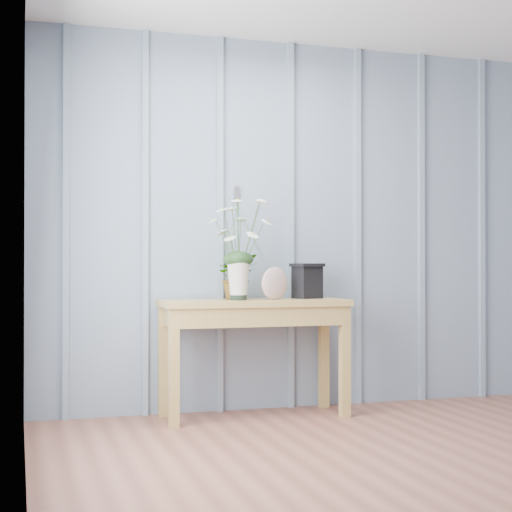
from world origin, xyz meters
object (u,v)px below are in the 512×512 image
object	(u,v)px
carved_box	(307,280)
daisy_vase	(238,234)
felt_disc_vessel	(275,283)
sideboard	(254,317)

from	to	relation	value
carved_box	daisy_vase	bearing A→B (deg)	-168.85
felt_disc_vessel	carved_box	bearing A→B (deg)	0.68
sideboard	carved_box	world-z (taller)	carved_box
sideboard	felt_disc_vessel	xyz separation A→B (m)	(0.13, -0.05, 0.22)
sideboard	carved_box	xyz separation A→B (m)	(0.39, 0.06, 0.23)
daisy_vase	felt_disc_vessel	size ratio (longest dim) A/B	3.19
felt_disc_vessel	carved_box	xyz separation A→B (m)	(0.26, 0.11, 0.01)
sideboard	carved_box	distance (m)	0.46
sideboard	carved_box	bearing A→B (deg)	8.36
daisy_vase	carved_box	bearing A→B (deg)	11.15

